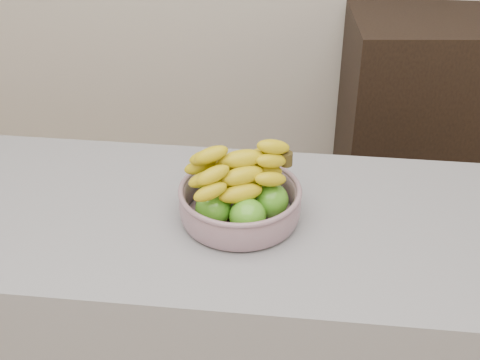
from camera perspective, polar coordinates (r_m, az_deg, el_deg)
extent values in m
cube|color=gray|center=(1.81, -2.61, -14.59)|extent=(2.00, 0.60, 0.90)
cube|color=black|center=(2.76, 14.29, 3.78)|extent=(0.58, 0.48, 0.96)
cylinder|color=#959EB2|center=(1.50, 0.00, -3.04)|extent=(0.23, 0.23, 0.01)
torus|color=#959EB2|center=(1.46, 0.00, -0.86)|extent=(0.27, 0.27, 0.01)
sphere|color=#3C991A|center=(1.42, 0.66, -3.13)|extent=(0.08, 0.08, 0.08)
sphere|color=#3C991A|center=(1.47, 2.63, -1.73)|extent=(0.08, 0.08, 0.08)
sphere|color=#3C991A|center=(1.52, 0.96, -0.28)|extent=(0.08, 0.08, 0.08)
sphere|color=#3C991A|center=(1.51, -1.96, -0.68)|extent=(0.08, 0.08, 0.08)
sphere|color=#3C991A|center=(1.44, -2.28, -2.43)|extent=(0.08, 0.08, 0.08)
ellipsoid|color=yellow|center=(1.41, 0.07, -1.14)|extent=(0.17, 0.11, 0.04)
ellipsoid|color=yellow|center=(1.44, -0.35, -0.20)|extent=(0.17, 0.10, 0.04)
ellipsoid|color=yellow|center=(1.48, -0.74, 0.69)|extent=(0.18, 0.08, 0.04)
ellipsoid|color=yellow|center=(1.41, 0.23, 0.38)|extent=(0.17, 0.12, 0.04)
ellipsoid|color=yellow|center=(1.45, -0.22, 1.35)|extent=(0.18, 0.07, 0.04)
ellipsoid|color=yellow|center=(1.41, 0.21, 1.83)|extent=(0.17, 0.10, 0.04)
cylinder|color=#3B3013|center=(1.45, 3.98, 1.82)|extent=(0.03, 0.03, 0.03)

